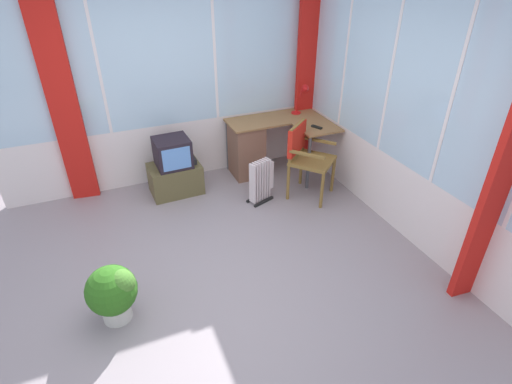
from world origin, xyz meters
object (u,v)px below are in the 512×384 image
(wooden_armchair, at_px, (304,150))
(potted_plant, at_px, (113,291))
(desk_lamp, at_px, (304,95))
(desk, at_px, (252,146))
(space_heater, at_px, (262,181))
(tv_remote, at_px, (317,127))
(tv_on_stand, at_px, (175,169))

(wooden_armchair, relative_size, potted_plant, 1.75)
(desk_lamp, bearing_deg, desk, -178.20)
(wooden_armchair, xyz_separation_m, space_heater, (-0.55, 0.04, -0.33))
(space_heater, bearing_deg, wooden_armchair, -3.82)
(desk_lamp, bearing_deg, wooden_armchair, -116.46)
(desk_lamp, xyz_separation_m, potted_plant, (-2.81, -2.00, -0.72))
(wooden_armchair, distance_m, potted_plant, 2.74)
(tv_remote, relative_size, tv_on_stand, 0.20)
(desk, xyz_separation_m, wooden_armchair, (0.39, -0.74, 0.19))
(wooden_armchair, bearing_deg, tv_on_stand, 156.45)
(tv_remote, relative_size, space_heater, 0.27)
(desk_lamp, distance_m, space_heater, 1.40)
(desk, distance_m, wooden_armchair, 0.86)
(desk_lamp, height_order, space_heater, desk_lamp)
(tv_on_stand, distance_m, potted_plant, 2.10)
(tv_remote, xyz_separation_m, potted_plant, (-2.74, -1.48, -0.46))
(space_heater, distance_m, potted_plant, 2.27)
(wooden_armchair, distance_m, space_heater, 0.64)
(desk_lamp, bearing_deg, tv_on_stand, -176.41)
(desk, bearing_deg, tv_on_stand, -175.14)
(potted_plant, bearing_deg, desk, 44.15)
(tv_on_stand, bearing_deg, desk, 4.86)
(desk, height_order, desk_lamp, desk_lamp)
(tv_on_stand, bearing_deg, potted_plant, -116.49)
(space_heater, bearing_deg, tv_on_stand, 147.01)
(desk_lamp, height_order, tv_on_stand, desk_lamp)
(desk_lamp, xyz_separation_m, tv_remote, (-0.07, -0.52, -0.26))
(desk, xyz_separation_m, tv_remote, (0.70, -0.50, 0.36))
(tv_remote, height_order, potted_plant, tv_remote)
(wooden_armchair, xyz_separation_m, potted_plant, (-2.43, -1.23, -0.30))
(desk_lamp, height_order, tv_remote, desk_lamp)
(tv_on_stand, height_order, space_heater, tv_on_stand)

